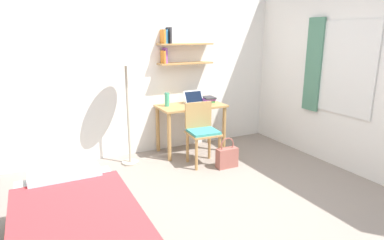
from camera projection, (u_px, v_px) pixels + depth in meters
name	position (u px, v px, depth m)	size (l,w,h in m)	color
ground_plane	(223.00, 207.00, 3.51)	(5.28, 5.28, 0.00)	gray
wall_back	(154.00, 67.00, 4.94)	(4.40, 0.27, 2.60)	white
wall_right	(364.00, 74.00, 4.08)	(0.10, 4.40, 2.60)	white
bed	(78.00, 240.00, 2.56)	(0.94, 1.86, 0.54)	#B2844C
desk	(191.00, 114.00, 5.03)	(1.01, 0.55, 0.74)	#B2844C
desk_chair	(202.00, 130.00, 4.59)	(0.44, 0.42, 0.86)	#B2844C
standing_lamp	(125.00, 61.00, 4.33)	(0.42, 0.42, 1.62)	#B2A893
laptop	(195.00, 100.00, 5.09)	(0.31, 0.22, 0.20)	#B7BABF
water_bottle	(167.00, 100.00, 4.88)	(0.07, 0.07, 0.20)	#42A87F
book_stack	(208.00, 99.00, 5.18)	(0.20, 0.25, 0.09)	#4CA856
handbag	(227.00, 157.00, 4.52)	(0.30, 0.12, 0.43)	#99564C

